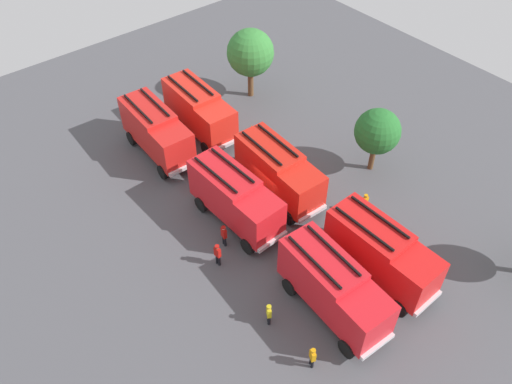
# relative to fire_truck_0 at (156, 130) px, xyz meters

# --- Properties ---
(ground_plane) EXTENTS (55.65, 55.65, 0.00)m
(ground_plane) POSITION_rel_fire_truck_0_xyz_m (9.17, 2.09, -2.15)
(ground_plane) COLOR #4C4C51
(fire_truck_0) EXTENTS (7.29, 2.99, 3.88)m
(fire_truck_0) POSITION_rel_fire_truck_0_xyz_m (0.00, 0.00, 0.00)
(fire_truck_0) COLOR red
(fire_truck_0) RESTS_ON ground
(fire_truck_1) EXTENTS (7.27, 2.93, 3.88)m
(fire_truck_1) POSITION_rel_fire_truck_0_xyz_m (9.26, 0.26, 0.00)
(fire_truck_1) COLOR red
(fire_truck_1) RESTS_ON ground
(fire_truck_2) EXTENTS (7.33, 3.10, 3.88)m
(fire_truck_2) POSITION_rel_fire_truck_0_xyz_m (18.24, 0.20, 0.00)
(fire_truck_2) COLOR red
(fire_truck_2) RESTS_ON ground
(fire_truck_3) EXTENTS (7.29, 2.98, 3.88)m
(fire_truck_3) POSITION_rel_fire_truck_0_xyz_m (-0.16, 3.99, 0.00)
(fire_truck_3) COLOR red
(fire_truck_3) RESTS_ON ground
(fire_truck_4) EXTENTS (7.29, 2.99, 3.88)m
(fire_truck_4) POSITION_rel_fire_truck_0_xyz_m (9.14, 4.11, 0.00)
(fire_truck_4) COLOR red
(fire_truck_4) RESTS_ON ground
(fire_truck_5) EXTENTS (7.25, 2.87, 3.88)m
(fire_truck_5) POSITION_rel_fire_truck_0_xyz_m (18.27, 4.13, 0.00)
(fire_truck_5) COLOR red
(fire_truck_5) RESTS_ON ground
(firefighter_0) EXTENTS (0.48, 0.42, 1.64)m
(firefighter_0) POSITION_rel_fire_truck_0_xyz_m (16.70, -3.15, -1.24)
(firefighter_0) COLOR black
(firefighter_0) RESTS_ON ground
(firefighter_1) EXTENTS (0.45, 0.29, 1.75)m
(firefighter_1) POSITION_rel_fire_truck_0_xyz_m (11.53, -2.89, -1.17)
(firefighter_1) COLOR black
(firefighter_1) RESTS_ON ground
(firefighter_2) EXTENTS (0.45, 0.30, 1.70)m
(firefighter_2) POSITION_rel_fire_truck_0_xyz_m (10.53, -1.65, -1.20)
(firefighter_2) COLOR black
(firefighter_2) RESTS_ON ground
(firefighter_3) EXTENTS (0.48, 0.39, 1.61)m
(firefighter_3) POSITION_rel_fire_truck_0_xyz_m (20.11, -3.07, -1.26)
(firefighter_3) COLOR black
(firefighter_3) RESTS_ON ground
(firefighter_4) EXTENTS (0.27, 0.42, 1.63)m
(firefighter_4) POSITION_rel_fire_truck_0_xyz_m (14.23, 7.44, -1.25)
(firefighter_4) COLOR black
(firefighter_4) RESTS_ON ground
(tree_0) EXTENTS (3.95, 3.95, 6.11)m
(tree_0) POSITION_rel_fire_truck_0_xyz_m (-1.67, 10.37, 1.96)
(tree_0) COLOR brown
(tree_0) RESTS_ON ground
(tree_1) EXTENTS (3.29, 3.29, 5.10)m
(tree_1) POSITION_rel_fire_truck_0_xyz_m (11.50, 11.24, 1.28)
(tree_1) COLOR brown
(tree_1) RESTS_ON ground
(traffic_cone_0) EXTENTS (0.46, 0.46, 0.66)m
(traffic_cone_0) POSITION_rel_fire_truck_0_xyz_m (17.89, 6.16, -1.82)
(traffic_cone_0) COLOR #F2600C
(traffic_cone_0) RESTS_ON ground
(traffic_cone_1) EXTENTS (0.51, 0.51, 0.72)m
(traffic_cone_1) POSITION_rel_fire_truck_0_xyz_m (2.54, 7.06, -1.79)
(traffic_cone_1) COLOR #F2600C
(traffic_cone_1) RESTS_ON ground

